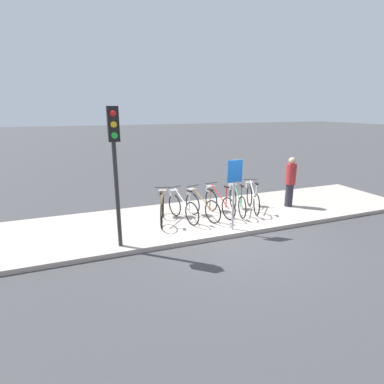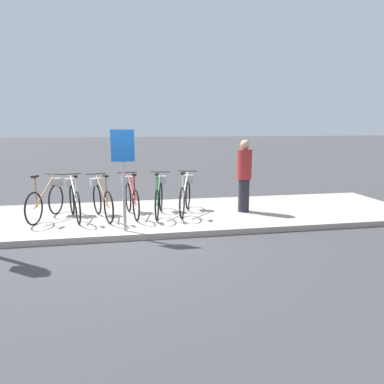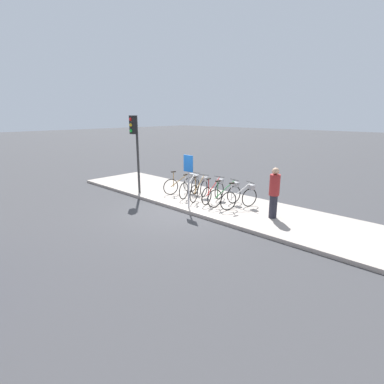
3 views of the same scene
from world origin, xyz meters
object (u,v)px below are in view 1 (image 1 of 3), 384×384
(parked_bicycle_4, at_px, (237,199))
(parked_bicycle_2, at_px, (200,204))
(parked_bicycle_1, at_px, (181,205))
(parked_bicycle_3, at_px, (218,201))
(parked_bicycle_0, at_px, (162,207))
(pedestrian, at_px, (290,181))
(traffic_light, at_px, (115,149))
(parked_bicycle_5, at_px, (252,197))
(sign_post, at_px, (234,183))

(parked_bicycle_4, bearing_deg, parked_bicycle_2, -177.07)
(parked_bicycle_1, bearing_deg, parked_bicycle_2, -7.05)
(parked_bicycle_1, height_order, parked_bicycle_3, same)
(parked_bicycle_0, distance_m, parked_bicycle_3, 1.82)
(pedestrian, bearing_deg, parked_bicycle_2, 179.73)
(traffic_light, bearing_deg, parked_bicycle_3, 22.64)
(parked_bicycle_0, height_order, parked_bicycle_3, same)
(parked_bicycle_3, relative_size, parked_bicycle_5, 1.04)
(parked_bicycle_2, distance_m, pedestrian, 3.33)
(parked_bicycle_5, xyz_separation_m, sign_post, (-1.43, -1.30, 0.89))
(parked_bicycle_3, bearing_deg, parked_bicycle_1, -177.73)
(parked_bicycle_5, relative_size, sign_post, 0.81)
(parked_bicycle_5, relative_size, pedestrian, 0.93)
(pedestrian, relative_size, traffic_light, 0.51)
(parked_bicycle_3, xyz_separation_m, traffic_light, (-3.24, -1.35, 1.95))
(parked_bicycle_1, bearing_deg, pedestrian, -1.31)
(pedestrian, bearing_deg, parked_bicycle_4, 177.67)
(parked_bicycle_3, distance_m, traffic_light, 4.01)
(parked_bicycle_0, height_order, pedestrian, pedestrian)
(parked_bicycle_2, bearing_deg, pedestrian, -0.27)
(parked_bicycle_3, xyz_separation_m, sign_post, (-0.16, -1.30, 0.89))
(parked_bicycle_4, bearing_deg, traffic_light, -161.54)
(parked_bicycle_0, xyz_separation_m, parked_bicycle_3, (1.82, -0.04, 0.00))
(parked_bicycle_1, xyz_separation_m, parked_bicycle_2, (0.59, -0.07, 0.00))
(parked_bicycle_3, xyz_separation_m, parked_bicycle_4, (0.64, -0.06, 0.00))
(parked_bicycle_1, relative_size, parked_bicycle_3, 0.98)
(parked_bicycle_5, height_order, sign_post, sign_post)
(parked_bicycle_4, xyz_separation_m, traffic_light, (-3.88, -1.29, 1.95))
(parked_bicycle_2, relative_size, sign_post, 0.81)
(parked_bicycle_0, distance_m, traffic_light, 2.78)
(parked_bicycle_2, relative_size, parked_bicycle_4, 0.98)
(parked_bicycle_3, bearing_deg, pedestrian, -2.99)
(parked_bicycle_1, xyz_separation_m, traffic_light, (-1.99, -1.30, 1.95))
(parked_bicycle_3, relative_size, sign_post, 0.84)
(parked_bicycle_1, height_order, parked_bicycle_4, same)
(pedestrian, relative_size, sign_post, 0.87)
(parked_bicycle_2, bearing_deg, parked_bicycle_0, 172.07)
(traffic_light, bearing_deg, parked_bicycle_1, 33.14)
(parked_bicycle_1, bearing_deg, parked_bicycle_0, 171.17)
(parked_bicycle_1, relative_size, traffic_light, 0.49)
(parked_bicycle_2, xyz_separation_m, parked_bicycle_3, (0.65, 0.12, 0.00))
(parked_bicycle_5, bearing_deg, parked_bicycle_3, -179.73)
(traffic_light, relative_size, sign_post, 1.69)
(parked_bicycle_2, bearing_deg, parked_bicycle_3, 10.63)
(parked_bicycle_1, relative_size, sign_post, 0.82)
(sign_post, bearing_deg, traffic_light, -179.01)
(pedestrian, bearing_deg, parked_bicycle_3, 177.01)
(traffic_light, xyz_separation_m, sign_post, (3.08, 0.05, -1.05))
(parked_bicycle_0, bearing_deg, parked_bicycle_1, -8.83)
(parked_bicycle_4, distance_m, traffic_light, 4.53)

